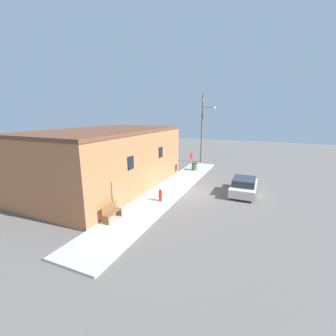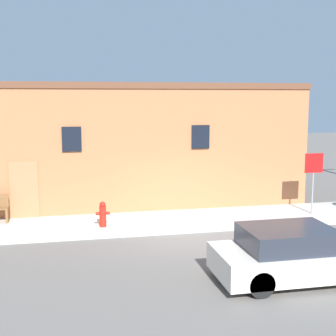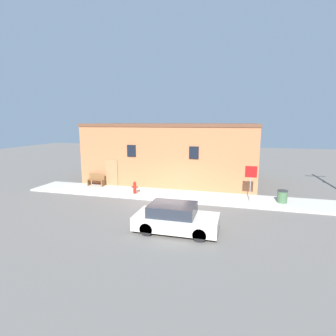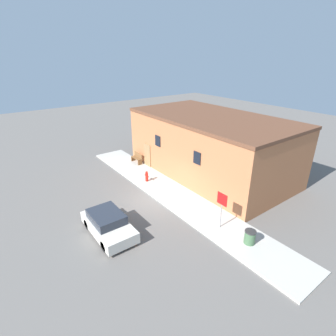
{
  "view_description": "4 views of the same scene",
  "coord_description": "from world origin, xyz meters",
  "px_view_note": "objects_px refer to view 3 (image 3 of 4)",
  "views": [
    {
      "loc": [
        -16.47,
        -5.54,
        6.22
      ],
      "look_at": [
        -0.37,
        1.41,
        2.0
      ],
      "focal_mm": 24.0,
      "sensor_mm": 36.0,
      "label": 1
    },
    {
      "loc": [
        -3.73,
        -14.5,
        4.45
      ],
      "look_at": [
        -0.37,
        1.41,
        2.0
      ],
      "focal_mm": 50.0,
      "sensor_mm": 36.0,
      "label": 2
    },
    {
      "loc": [
        4.28,
        -15.85,
        5.16
      ],
      "look_at": [
        -0.37,
        1.41,
        2.0
      ],
      "focal_mm": 28.0,
      "sensor_mm": 36.0,
      "label": 3
    },
    {
      "loc": [
        13.7,
        -9.06,
        9.71
      ],
      "look_at": [
        -0.37,
        1.41,
        2.0
      ],
      "focal_mm": 28.0,
      "sensor_mm": 36.0,
      "label": 4
    }
  ],
  "objects_px": {
    "stop_sign": "(251,177)",
    "parked_car": "(175,218)",
    "bench": "(96,180)",
    "fire_hydrant": "(135,187)",
    "trash_bin": "(282,196)"
  },
  "relations": [
    {
      "from": "trash_bin",
      "to": "stop_sign",
      "type": "bearing_deg",
      "value": -173.53
    },
    {
      "from": "fire_hydrant",
      "to": "trash_bin",
      "type": "bearing_deg",
      "value": 2.43
    },
    {
      "from": "trash_bin",
      "to": "parked_car",
      "type": "xyz_separation_m",
      "value": [
        -5.56,
        -5.76,
        0.12
      ]
    },
    {
      "from": "stop_sign",
      "to": "parked_car",
      "type": "distance_m",
      "value": 6.69
    },
    {
      "from": "bench",
      "to": "trash_bin",
      "type": "relative_size",
      "value": 1.68
    },
    {
      "from": "stop_sign",
      "to": "trash_bin",
      "type": "bearing_deg",
      "value": 6.47
    },
    {
      "from": "bench",
      "to": "parked_car",
      "type": "distance_m",
      "value": 10.53
    },
    {
      "from": "bench",
      "to": "parked_car",
      "type": "bearing_deg",
      "value": -39.55
    },
    {
      "from": "bench",
      "to": "parked_car",
      "type": "relative_size",
      "value": 0.34
    },
    {
      "from": "bench",
      "to": "fire_hydrant",
      "type": "bearing_deg",
      "value": -19.43
    },
    {
      "from": "bench",
      "to": "trash_bin",
      "type": "xyz_separation_m",
      "value": [
        13.68,
        -0.95,
        -0.06
      ]
    },
    {
      "from": "stop_sign",
      "to": "trash_bin",
      "type": "xyz_separation_m",
      "value": [
        1.97,
        0.22,
        -1.22
      ]
    },
    {
      "from": "fire_hydrant",
      "to": "parked_car",
      "type": "distance_m",
      "value": 6.83
    },
    {
      "from": "stop_sign",
      "to": "bench",
      "type": "xyz_separation_m",
      "value": [
        -11.71,
        1.17,
        -1.16
      ]
    },
    {
      "from": "fire_hydrant",
      "to": "parked_car",
      "type": "xyz_separation_m",
      "value": [
        4.26,
        -5.34,
        0.08
      ]
    }
  ]
}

